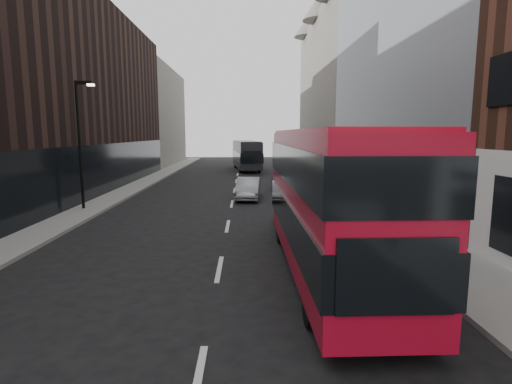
{
  "coord_description": "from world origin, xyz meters",
  "views": [
    {
      "loc": [
        0.86,
        -4.38,
        4.33
      ],
      "look_at": [
        1.18,
        8.05,
        2.5
      ],
      "focal_mm": 28.0,
      "sensor_mm": 36.0,
      "label": 1
    }
  ],
  "objects": [
    {
      "name": "car_b",
      "position": [
        1.03,
        21.95,
        0.7
      ],
      "size": [
        1.81,
        4.38,
        1.41
      ],
      "primitive_type": "imported",
      "rotation": [
        0.0,
        0.0,
        -0.08
      ],
      "color": "gray",
      "rests_on": "ground"
    },
    {
      "name": "grey_bus",
      "position": [
        0.97,
        43.36,
        1.85
      ],
      "size": [
        3.66,
        10.85,
        3.45
      ],
      "rotation": [
        0.0,
        0.0,
        0.11
      ],
      "color": "black",
      "rests_on": "ground"
    },
    {
      "name": "sidewalk_right",
      "position": [
        7.5,
        25.0,
        0.07
      ],
      "size": [
        3.0,
        80.0,
        0.15
      ],
      "primitive_type": "cube",
      "color": "slate",
      "rests_on": "ground"
    },
    {
      "name": "street_lamp",
      "position": [
        -8.22,
        18.0,
        4.18
      ],
      "size": [
        1.06,
        0.22,
        7.0
      ],
      "color": "black",
      "rests_on": "sidewalk_left"
    },
    {
      "name": "car_a",
      "position": [
        3.01,
        13.82,
        0.65
      ],
      "size": [
        1.6,
        3.84,
        1.3
      ],
      "primitive_type": "imported",
      "rotation": [
        0.0,
        0.0,
        0.02
      ],
      "color": "black",
      "rests_on": "ground"
    },
    {
      "name": "building_left_mid",
      "position": [
        -11.5,
        30.0,
        7.0
      ],
      "size": [
        5.0,
        24.0,
        14.0
      ],
      "primitive_type": "cube",
      "color": "black",
      "rests_on": "ground"
    },
    {
      "name": "car_c",
      "position": [
        3.72,
        25.66,
        0.64
      ],
      "size": [
        2.1,
        4.55,
        1.29
      ],
      "primitive_type": "imported",
      "rotation": [
        0.0,
        0.0,
        -0.07
      ],
      "color": "black",
      "rests_on": "ground"
    },
    {
      "name": "red_bus",
      "position": [
        3.39,
        7.6,
        2.47
      ],
      "size": [
        2.71,
        11.05,
        4.44
      ],
      "rotation": [
        0.0,
        0.0,
        0.01
      ],
      "color": "#B40B23",
      "rests_on": "ground"
    },
    {
      "name": "building_modern_block",
      "position": [
        11.47,
        21.0,
        9.9
      ],
      "size": [
        5.03,
        22.0,
        20.0
      ],
      "color": "#9CA1A7",
      "rests_on": "ground"
    },
    {
      "name": "building_left_far",
      "position": [
        -11.5,
        52.0,
        6.5
      ],
      "size": [
        5.0,
        20.0,
        13.0
      ],
      "primitive_type": "cube",
      "color": "slate",
      "rests_on": "ground"
    },
    {
      "name": "sidewalk_left",
      "position": [
        -8.0,
        25.0,
        0.07
      ],
      "size": [
        2.0,
        80.0,
        0.15
      ],
      "primitive_type": "cube",
      "color": "slate",
      "rests_on": "ground"
    },
    {
      "name": "building_victorian",
      "position": [
        11.38,
        44.0,
        9.66
      ],
      "size": [
        6.5,
        24.0,
        21.0
      ],
      "color": "slate",
      "rests_on": "ground"
    }
  ]
}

